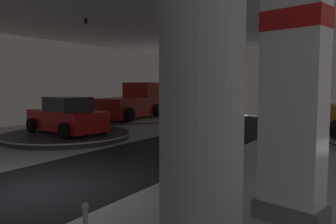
{
  "coord_description": "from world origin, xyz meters",
  "views": [
    {
      "loc": [
        7.02,
        -4.97,
        2.56
      ],
      "look_at": [
        -0.42,
        6.8,
        1.4
      ],
      "focal_mm": 36.44,
      "sensor_mm": 36.0,
      "label": 1
    }
  ],
  "objects_px": {
    "display_platform_mid_left": "(67,135)",
    "display_car_mid_left": "(67,117)",
    "brand_sign_pylon": "(293,99)",
    "column_right": "(202,69)",
    "display_platform_far_left": "(128,121)",
    "pickup_truck_far_left": "(131,104)",
    "visitor_walking_near": "(217,116)"
  },
  "relations": [
    {
      "from": "display_platform_mid_left",
      "to": "display_car_mid_left",
      "type": "distance_m",
      "value": 0.87
    },
    {
      "from": "display_platform_mid_left",
      "to": "brand_sign_pylon",
      "type": "bearing_deg",
      "value": -21.75
    },
    {
      "from": "column_right",
      "to": "display_platform_mid_left",
      "type": "xyz_separation_m",
      "value": [
        -10.41,
        6.71,
        -2.61
      ]
    },
    {
      "from": "brand_sign_pylon",
      "to": "display_platform_far_left",
      "type": "bearing_deg",
      "value": 139.54
    },
    {
      "from": "column_right",
      "to": "display_platform_mid_left",
      "type": "bearing_deg",
      "value": 147.22
    },
    {
      "from": "display_platform_far_left",
      "to": "display_car_mid_left",
      "type": "bearing_deg",
      "value": -78.57
    },
    {
      "from": "column_right",
      "to": "display_car_mid_left",
      "type": "relative_size",
      "value": 1.24
    },
    {
      "from": "display_car_mid_left",
      "to": "pickup_truck_far_left",
      "type": "xyz_separation_m",
      "value": [
        -1.27,
        6.39,
        0.27
      ]
    },
    {
      "from": "pickup_truck_far_left",
      "to": "visitor_walking_near",
      "type": "relative_size",
      "value": 3.49
    },
    {
      "from": "display_platform_mid_left",
      "to": "display_car_mid_left",
      "type": "bearing_deg",
      "value": -9.42
    },
    {
      "from": "display_car_mid_left",
      "to": "display_platform_mid_left",
      "type": "bearing_deg",
      "value": 170.58
    },
    {
      "from": "brand_sign_pylon",
      "to": "display_platform_mid_left",
      "type": "relative_size",
      "value": 0.74
    },
    {
      "from": "display_platform_mid_left",
      "to": "column_right",
      "type": "bearing_deg",
      "value": -32.78
    },
    {
      "from": "display_platform_mid_left",
      "to": "visitor_walking_near",
      "type": "xyz_separation_m",
      "value": [
        5.28,
        5.29,
        0.77
      ]
    },
    {
      "from": "brand_sign_pylon",
      "to": "display_car_mid_left",
      "type": "bearing_deg",
      "value": 158.22
    },
    {
      "from": "display_car_mid_left",
      "to": "visitor_walking_near",
      "type": "relative_size",
      "value": 2.79
    },
    {
      "from": "display_platform_far_left",
      "to": "pickup_truck_far_left",
      "type": "relative_size",
      "value": 1.02
    },
    {
      "from": "column_right",
      "to": "display_platform_far_left",
      "type": "relative_size",
      "value": 0.97
    },
    {
      "from": "display_car_mid_left",
      "to": "display_platform_far_left",
      "type": "distance_m",
      "value": 6.25
    },
    {
      "from": "display_platform_mid_left",
      "to": "visitor_walking_near",
      "type": "distance_m",
      "value": 7.52
    },
    {
      "from": "brand_sign_pylon",
      "to": "display_platform_mid_left",
      "type": "height_order",
      "value": "brand_sign_pylon"
    },
    {
      "from": "pickup_truck_far_left",
      "to": "visitor_walking_near",
      "type": "height_order",
      "value": "pickup_truck_far_left"
    },
    {
      "from": "display_car_mid_left",
      "to": "display_platform_far_left",
      "type": "relative_size",
      "value": 0.78
    },
    {
      "from": "display_car_mid_left",
      "to": "visitor_walking_near",
      "type": "bearing_deg",
      "value": 45.25
    },
    {
      "from": "brand_sign_pylon",
      "to": "display_car_mid_left",
      "type": "xyz_separation_m",
      "value": [
        -11.1,
        4.43,
        -1.27
      ]
    },
    {
      "from": "column_right",
      "to": "visitor_walking_near",
      "type": "height_order",
      "value": "column_right"
    },
    {
      "from": "column_right",
      "to": "brand_sign_pylon",
      "type": "xyz_separation_m",
      "value": [
        0.72,
        2.27,
        -0.47
      ]
    },
    {
      "from": "display_platform_mid_left",
      "to": "display_platform_far_left",
      "type": "relative_size",
      "value": 1.06
    },
    {
      "from": "display_platform_far_left",
      "to": "column_right",
      "type": "bearing_deg",
      "value": -47.74
    },
    {
      "from": "brand_sign_pylon",
      "to": "display_platform_mid_left",
      "type": "distance_m",
      "value": 12.17
    },
    {
      "from": "brand_sign_pylon",
      "to": "pickup_truck_far_left",
      "type": "xyz_separation_m",
      "value": [
        -12.37,
        10.83,
        -1.0
      ]
    },
    {
      "from": "column_right",
      "to": "visitor_walking_near",
      "type": "xyz_separation_m",
      "value": [
        -5.13,
        12.0,
        -1.84
      ]
    }
  ]
}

